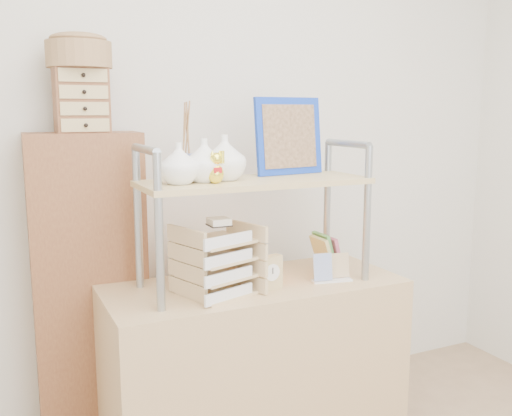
{
  "coord_description": "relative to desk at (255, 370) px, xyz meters",
  "views": [
    {
      "loc": [
        -0.94,
        -0.8,
        1.44
      ],
      "look_at": [
        0.0,
        1.2,
        1.06
      ],
      "focal_mm": 40.0,
      "sensor_mm": 36.0,
      "label": 1
    }
  ],
  "objects": [
    {
      "name": "cabinet",
      "position": [
        -0.59,
        0.37,
        0.3
      ],
      "size": [
        0.46,
        0.26,
        1.35
      ],
      "primitive_type": "cube",
      "rotation": [
        0.0,
        0.0,
        -0.04
      ],
      "color": "brown",
      "rests_on": "ground"
    },
    {
      "name": "woven_basket",
      "position": [
        -0.59,
        0.35,
        1.28
      ],
      "size": [
        0.25,
        0.25,
        0.1
      ],
      "primitive_type": "cylinder",
      "color": "#976A44",
      "rests_on": "drawer_chest"
    },
    {
      "name": "letter_tray",
      "position": [
        -0.18,
        -0.07,
        0.49
      ],
      "size": [
        0.3,
        0.29,
        0.29
      ],
      "color": "#D0BA7C",
      "rests_on": "desk"
    },
    {
      "name": "drawer_chest",
      "position": [
        -0.59,
        0.35,
        1.1
      ],
      "size": [
        0.2,
        0.16,
        0.25
      ],
      "color": "brown",
      "rests_on": "cabinet"
    },
    {
      "name": "postcard_stand",
      "position": [
        0.29,
        -0.11,
        0.41
      ],
      "size": [
        0.17,
        0.08,
        0.12
      ],
      "color": "white",
      "rests_on": "desk"
    },
    {
      "name": "desk",
      "position": [
        0.0,
        0.0,
        0.0
      ],
      "size": [
        1.2,
        0.5,
        0.75
      ],
      "primitive_type": "cube",
      "color": "tan",
      "rests_on": "ground"
    },
    {
      "name": "hutch",
      "position": [
        -0.07,
        0.01,
        0.83
      ],
      "size": [
        0.9,
        0.34,
        0.74
      ],
      "color": "#949BA1",
      "rests_on": "desk"
    },
    {
      "name": "room_shell",
      "position": [
        0.0,
        -0.81,
        1.32
      ],
      "size": [
        3.42,
        3.41,
        2.61
      ],
      "color": "silver",
      "rests_on": "ground"
    },
    {
      "name": "salt_lamp",
      "position": [
        -0.02,
        0.06,
        0.47
      ],
      "size": [
        0.13,
        0.12,
        0.2
      ],
      "color": "brown",
      "rests_on": "desk"
    },
    {
      "name": "desk_clock",
      "position": [
        0.02,
        -0.1,
        0.44
      ],
      "size": [
        0.1,
        0.05,
        0.13
      ],
      "color": "tan",
      "rests_on": "desk"
    }
  ]
}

